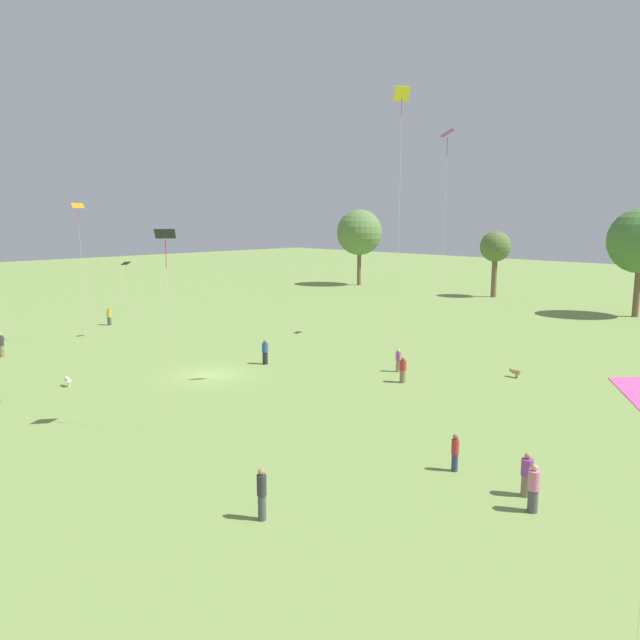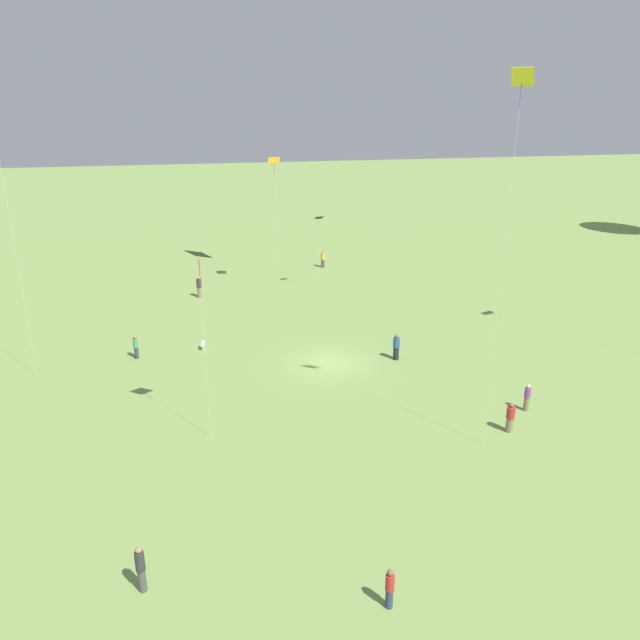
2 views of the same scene
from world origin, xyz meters
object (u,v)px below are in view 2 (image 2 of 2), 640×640
object	(u,v)px
kite_0	(520,102)
kite_4	(319,221)
person_5	(141,569)
person_6	(199,287)
kite_6	(274,166)
dog_0	(203,344)
person_7	(527,397)
person_8	(323,259)
person_2	(510,418)
kite_5	(199,261)
person_0	(390,588)
person_3	(396,347)
person_4	(136,347)

from	to	relation	value
kite_0	kite_4	bearing A→B (deg)	-1.98
person_5	person_6	world-z (taller)	person_5
person_6	kite_0	xyz separation A→B (m)	(27.14, 13.85, 15.65)
kite_6	dog_0	xyz separation A→B (m)	(12.13, -6.86, -10.60)
person_7	kite_0	distance (m)	16.47
person_8	kite_4	world-z (taller)	kite_4
person_2	person_5	distance (m)	19.91
person_7	kite_5	bearing A→B (deg)	117.58
dog_0	person_0	bearing A→B (deg)	-70.51
person_7	kite_6	size ratio (longest dim) A/B	0.14
kite_6	person_5	bearing A→B (deg)	-47.53
kite_0	kite_6	distance (m)	28.94
person_0	person_7	bearing A→B (deg)	-144.54
person_3	kite_5	distance (m)	17.06
kite_4	dog_0	world-z (taller)	kite_4
person_3	person_6	distance (m)	20.48
person_5	person_8	world-z (taller)	person_5
person_8	kite_0	size ratio (longest dim) A/B	0.09
person_5	kite_4	world-z (taller)	kite_4
person_4	kite_4	xyz separation A→B (m)	(-12.37, 15.04, 5.46)
person_8	kite_5	world-z (taller)	kite_5
kite_0	person_3	bearing A→B (deg)	-2.81
person_4	person_7	size ratio (longest dim) A/B	1.01
person_8	person_5	bearing A→B (deg)	-148.81
person_2	person_4	size ratio (longest dim) A/B	1.03
kite_0	kite_5	bearing A→B (deg)	67.30
person_3	kite_6	xyz separation A→B (m)	(-16.45, -5.83, 10.14)
person_2	person_4	distance (m)	24.40
kite_0	kite_6	bearing A→B (deg)	5.46
person_5	dog_0	size ratio (longest dim) A/B	2.73
person_5	kite_4	bearing A→B (deg)	71.78
person_0	person_5	xyz separation A→B (m)	(-2.49, -8.53, 0.15)
person_0	kite_4	xyz separation A→B (m)	(-36.43, 4.77, 5.47)
person_6	dog_0	xyz separation A→B (m)	(11.76, -0.00, -0.51)
person_4	kite_0	bearing A→B (deg)	167.20
kite_0	person_0	bearing A→B (deg)	130.68
person_6	dog_0	size ratio (longest dim) A/B	2.66
person_4	kite_5	world-z (taller)	kite_5
person_3	dog_0	size ratio (longest dim) A/B	2.53
kite_0	person_2	bearing A→B (deg)	-73.55
dog_0	person_5	bearing A→B (deg)	-90.67
person_0	person_5	size ratio (longest dim) A/B	0.84
person_5	person_8	size ratio (longest dim) A/B	1.14
person_2	person_7	world-z (taller)	person_2
person_2	person_8	bearing A→B (deg)	-135.80
kite_6	dog_0	distance (m)	17.51
person_6	kite_4	size ratio (longest dim) A/B	0.28
person_2	person_3	xyz separation A→B (m)	(-10.21, -2.98, 0.06)
kite_4	kite_6	size ratio (longest dim) A/B	0.58
person_3	person_7	bearing A→B (deg)	-115.77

